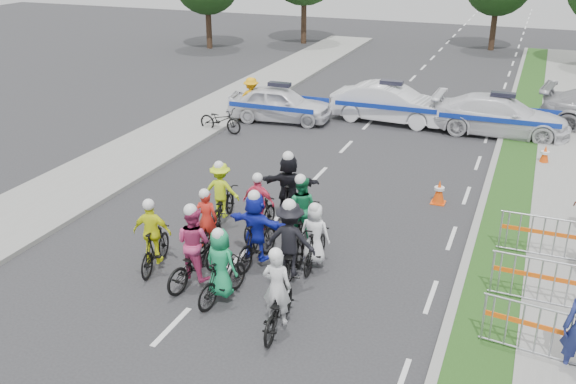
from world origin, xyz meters
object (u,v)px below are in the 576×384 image
at_px(rider_3, 154,242).
at_px(rider_10, 222,198).
at_px(rider_9, 259,211).
at_px(barrier_1, 540,283).
at_px(rider_0, 278,302).
at_px(rider_2, 195,254).
at_px(rider_8, 301,218).
at_px(police_car_2, 501,116).
at_px(marshal_hiviz, 251,99).
at_px(rider_6, 208,232).
at_px(cone_1, 545,156).
at_px(cone_0, 439,192).
at_px(rider_1, 222,272).
at_px(rider_7, 315,242).
at_px(barrier_2, 542,238).
at_px(police_car_1, 390,103).
at_px(rider_4, 290,250).
at_px(police_car_0, 280,104).
at_px(rider_11, 289,192).
at_px(barrier_0, 537,333).
at_px(parked_bike, 220,120).
at_px(rider_5, 256,233).

bearing_deg(rider_3, rider_10, -106.84).
height_order(rider_9, barrier_1, rider_9).
bearing_deg(rider_9, rider_0, 123.26).
relative_size(rider_2, rider_8, 1.06).
bearing_deg(police_car_2, marshal_hiviz, 100.78).
relative_size(rider_6, cone_1, 2.50).
xyz_separation_m(barrier_1, cone_0, (-2.79, 4.70, -0.22)).
distance_m(rider_1, rider_7, 2.47).
bearing_deg(barrier_2, police_car_1, 120.74).
relative_size(marshal_hiviz, barrier_2, 0.87).
bearing_deg(rider_4, police_car_0, -71.50).
distance_m(marshal_hiviz, barrier_1, 15.48).
height_order(rider_0, rider_2, rider_2).
height_order(rider_6, cone_1, rider_6).
height_order(police_car_0, police_car_2, police_car_2).
relative_size(barrier_1, cone_0, 2.86).
xyz_separation_m(rider_7, rider_10, (-3.11, 1.41, 0.04)).
xyz_separation_m(rider_0, rider_3, (-3.54, 1.19, 0.08)).
relative_size(rider_6, police_car_0, 0.42).
relative_size(rider_0, rider_6, 1.05).
relative_size(rider_10, cone_1, 2.57).
bearing_deg(rider_3, rider_8, -148.57).
height_order(rider_11, cone_1, rider_11).
bearing_deg(cone_1, police_car_0, 170.66).
height_order(rider_10, police_car_1, rider_10).
bearing_deg(rider_3, police_car_0, -92.04).
xyz_separation_m(rider_3, cone_1, (8.19, 10.65, -0.35)).
height_order(rider_4, barrier_1, rider_4).
bearing_deg(rider_3, marshal_hiviz, -86.70).
distance_m(rider_2, rider_10, 3.17).
xyz_separation_m(rider_4, rider_7, (0.29, 0.81, -0.13)).
bearing_deg(marshal_hiviz, police_car_2, -169.33).
relative_size(police_car_2, marshal_hiviz, 2.91).
bearing_deg(barrier_2, rider_7, -154.64).
bearing_deg(barrier_0, marshal_hiviz, 132.32).
xyz_separation_m(rider_8, cone_0, (2.79, 3.78, -0.36)).
relative_size(rider_2, police_car_1, 0.43).
distance_m(rider_4, parked_bike, 11.51).
height_order(rider_0, rider_10, rider_0).
bearing_deg(rider_11, rider_5, 83.16).
bearing_deg(parked_bike, rider_2, -149.59).
height_order(rider_8, rider_11, rider_11).
distance_m(rider_8, marshal_hiviz, 11.22).
distance_m(police_car_1, parked_bike, 6.84).
distance_m(rider_5, barrier_2, 6.73).
xyz_separation_m(barrier_1, parked_bike, (-11.71, 8.53, -0.08)).
distance_m(barrier_0, parked_bike, 15.67).
bearing_deg(rider_3, rider_6, -135.74).
relative_size(cone_1, parked_bike, 0.39).
bearing_deg(parked_bike, rider_3, -154.95).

